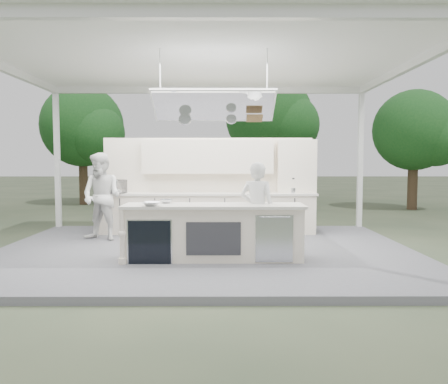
{
  "coord_description": "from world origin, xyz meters",
  "views": [
    {
      "loc": [
        0.35,
        -8.35,
        1.81
      ],
      "look_at": [
        0.38,
        0.4,
        1.19
      ],
      "focal_mm": 35.0,
      "sensor_mm": 36.0,
      "label": 1
    }
  ],
  "objects_px": {
    "demo_island": "(213,232)",
    "back_counter": "(208,213)",
    "head_chef": "(257,210)",
    "sous_chef": "(102,197)"
  },
  "relations": [
    {
      "from": "demo_island",
      "to": "back_counter",
      "type": "distance_m",
      "value": 2.82
    },
    {
      "from": "demo_island",
      "to": "back_counter",
      "type": "bearing_deg",
      "value": 93.63
    },
    {
      "from": "back_counter",
      "to": "head_chef",
      "type": "distance_m",
      "value": 2.8
    },
    {
      "from": "demo_island",
      "to": "head_chef",
      "type": "xyz_separation_m",
      "value": [
        0.78,
        0.21,
        0.37
      ]
    },
    {
      "from": "demo_island",
      "to": "sous_chef",
      "type": "xyz_separation_m",
      "value": [
        -2.41,
        1.87,
        0.46
      ]
    },
    {
      "from": "head_chef",
      "to": "demo_island",
      "type": "bearing_deg",
      "value": 33.99
    },
    {
      "from": "demo_island",
      "to": "head_chef",
      "type": "bearing_deg",
      "value": 15.08
    },
    {
      "from": "demo_island",
      "to": "sous_chef",
      "type": "bearing_deg",
      "value": 142.19
    },
    {
      "from": "back_counter",
      "to": "sous_chef",
      "type": "height_order",
      "value": "sous_chef"
    },
    {
      "from": "back_counter",
      "to": "sous_chef",
      "type": "distance_m",
      "value": 2.47
    }
  ]
}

